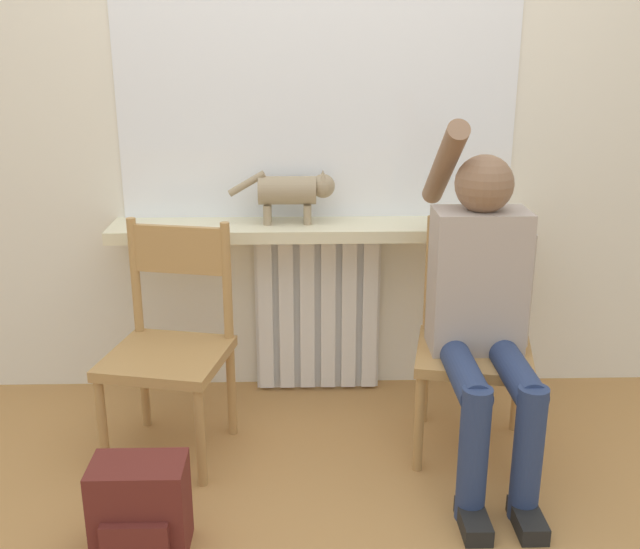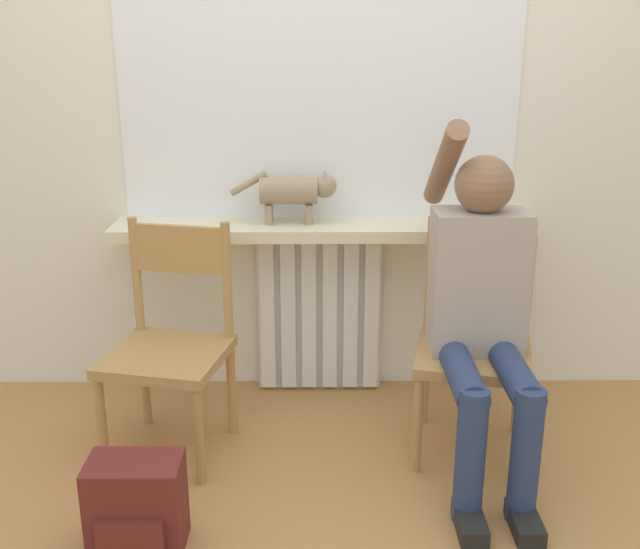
% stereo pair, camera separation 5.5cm
% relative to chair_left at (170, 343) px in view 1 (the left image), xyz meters
% --- Properties ---
extents(wall_with_window, '(7.00, 0.06, 2.70)m').
position_rel_chair_left_xyz_m(wall_with_window, '(0.57, 0.59, 0.91)').
color(wall_with_window, white).
rests_on(wall_with_window, ground_plane).
extents(radiator, '(0.55, 0.08, 0.74)m').
position_rel_chair_left_xyz_m(radiator, '(0.57, 0.52, -0.07)').
color(radiator, white).
rests_on(radiator, ground_plane).
extents(windowsill, '(1.73, 0.27, 0.05)m').
position_rel_chair_left_xyz_m(windowsill, '(0.57, 0.43, 0.33)').
color(windowsill, beige).
rests_on(windowsill, radiator).
extents(window_glass, '(1.66, 0.01, 1.09)m').
position_rel_chair_left_xyz_m(window_glass, '(0.57, 0.56, 0.89)').
color(window_glass, white).
rests_on(window_glass, windowsill).
extents(chair_left, '(0.50, 0.50, 0.88)m').
position_rel_chair_left_xyz_m(chair_left, '(0.00, 0.00, 0.00)').
color(chair_left, '#B2844C').
rests_on(chair_left, ground_plane).
extents(chair_right, '(0.50, 0.50, 0.88)m').
position_rel_chair_left_xyz_m(chair_right, '(1.15, -0.00, 0.00)').
color(chair_right, '#B2844C').
rests_on(chair_right, ground_plane).
extents(person, '(0.36, 1.01, 1.28)m').
position_rel_chair_left_xyz_m(person, '(1.14, -0.13, 0.19)').
color(person, navy).
rests_on(person, ground_plane).
extents(cat, '(0.44, 0.12, 0.22)m').
position_rel_chair_left_xyz_m(cat, '(0.47, 0.44, 0.49)').
color(cat, '#9E896B').
rests_on(cat, windowsill).
extents(backpack, '(0.29, 0.21, 0.31)m').
position_rel_chair_left_xyz_m(backpack, '(-0.01, -0.62, -0.29)').
color(backpack, maroon).
rests_on(backpack, ground_plane).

